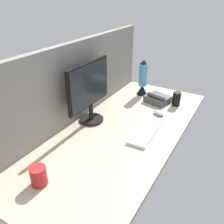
% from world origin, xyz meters
% --- Properties ---
extents(ground_plane, '(1.80, 0.80, 0.03)m').
position_xyz_m(ground_plane, '(0.00, 0.00, -0.01)').
color(ground_plane, tan).
extents(cubicle_wall_back, '(1.80, 0.05, 0.57)m').
position_xyz_m(cubicle_wall_back, '(0.00, 0.38, 0.29)').
color(cubicle_wall_back, gray).
rests_on(cubicle_wall_back, ground_plane).
extents(monitor, '(0.45, 0.18, 0.45)m').
position_xyz_m(monitor, '(0.01, 0.25, 0.25)').
color(monitor, black).
rests_on(monitor, ground_plane).
extents(keyboard, '(0.38, 0.15, 0.02)m').
position_xyz_m(keyboard, '(0.05, -0.18, 0.01)').
color(keyboard, silver).
rests_on(keyboard, ground_plane).
extents(mouse, '(0.09, 0.11, 0.03)m').
position_xyz_m(mouse, '(0.35, -0.16, 0.02)').
color(mouse, silver).
rests_on(mouse, ground_plane).
extents(mug_red_plastic, '(0.08, 0.08, 0.11)m').
position_xyz_m(mug_red_plastic, '(-0.66, 0.10, 0.05)').
color(mug_red_plastic, red).
rests_on(mug_red_plastic, ground_plane).
extents(mug_black_travel, '(0.07, 0.07, 0.12)m').
position_xyz_m(mug_black_travel, '(0.58, -0.23, 0.06)').
color(mug_black_travel, black).
rests_on(mug_black_travel, ground_plane).
extents(lava_lamp, '(0.10, 0.10, 0.33)m').
position_xyz_m(lava_lamp, '(0.65, 0.12, 0.14)').
color(lava_lamp, black).
rests_on(lava_lamp, ground_plane).
extents(desk_phone, '(0.21, 0.23, 0.09)m').
position_xyz_m(desk_phone, '(0.56, -0.07, 0.03)').
color(desk_phone, '#4C4C51').
rests_on(desk_phone, ground_plane).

